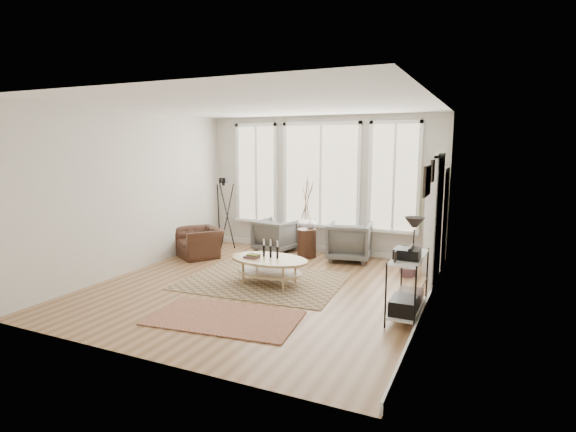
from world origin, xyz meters
The scene contains 17 objects.
room centered at (0.02, 0.03, 1.43)m, with size 5.50×5.54×2.90m.
bay_window centered at (0.00, 2.71, 1.61)m, with size 4.14×0.12×2.24m.
door centered at (2.57, 1.15, 1.12)m, with size 0.09×1.06×2.22m.
bookcase centered at (2.44, 2.23, 0.96)m, with size 0.31×0.85×2.06m.
low_shelf centered at (2.38, -0.30, 0.51)m, with size 0.38×1.08×1.30m.
wall_art centered at (2.58, -0.27, 1.88)m, with size 0.04×0.88×0.44m.
rug_main centered at (-0.12, 0.27, 0.01)m, with size 2.63×1.97×0.01m, color brown.
rug_runner centered at (0.18, -1.41, 0.01)m, with size 1.98×1.10×0.01m, color maroon.
coffee_table centered at (0.02, 0.22, 0.34)m, with size 1.41×0.94×0.63m.
armchair_left centered at (-0.88, 2.29, 0.35)m, with size 0.76×0.78×0.71m, color #5E5E5A.
armchair_right centered at (0.80, 2.25, 0.39)m, with size 0.82×0.85×0.77m, color #5E5E5A.
side_table centered at (-0.08, 2.14, 0.79)m, with size 0.39×0.39×1.64m.
vase centered at (-0.05, 2.27, 0.70)m, with size 0.21×0.21×0.22m, color silver.
accent_chair centered at (-2.12, 1.25, 0.30)m, with size 0.91×0.80×0.59m, color #3B2117.
tripod_camera centered at (-2.01, 2.05, 0.73)m, with size 0.56×0.56×1.58m.
book_stack_near centered at (2.05, 1.70, 0.09)m, with size 0.23×0.29×0.19m, color brown.
book_stack_far centered at (2.05, 1.60, 0.08)m, with size 0.19×0.24×0.15m, color brown.
Camera 1 is at (3.32, -6.25, 2.30)m, focal length 28.00 mm.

